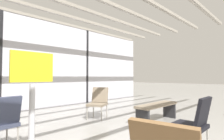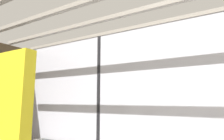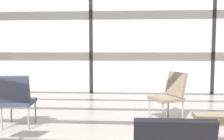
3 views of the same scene
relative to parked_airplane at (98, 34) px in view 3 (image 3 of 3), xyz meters
The scene contains 6 objects.
glass_curtain_wall 4.63m from the parked_airplane, 85.76° to the right, with size 14.00×0.08×3.35m, color silver.
window_mullion_1 4.63m from the parked_airplane, 85.76° to the right, with size 0.10×0.12×3.35m, color black.
window_mullion_2 6.00m from the parked_airplane, 50.15° to the right, with size 0.10×0.12×3.35m, color black.
parked_airplane is the anchor object (origin of this frame).
lounge_chair_0 8.06m from the parked_airplane, 92.85° to the right, with size 0.54×0.58×0.87m.
lounge_chair_2 7.79m from the parked_airplane, 73.49° to the right, with size 0.68×0.66×0.87m.
Camera 3 is at (1.05, -1.89, 1.27)m, focal length 38.78 mm.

